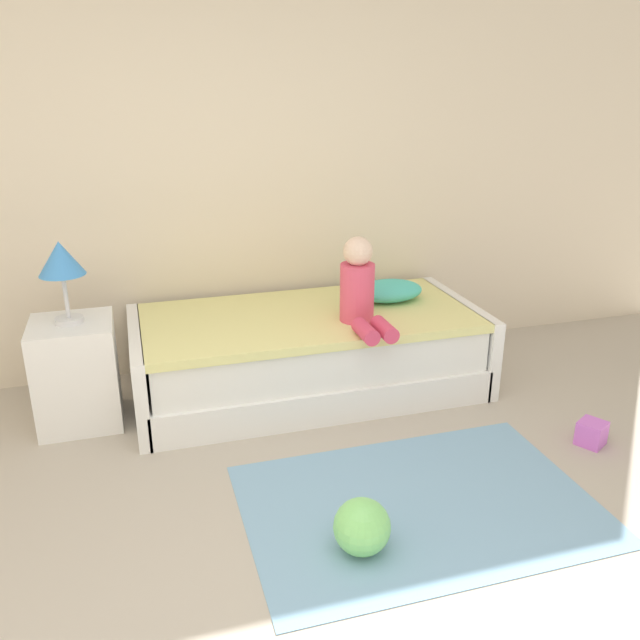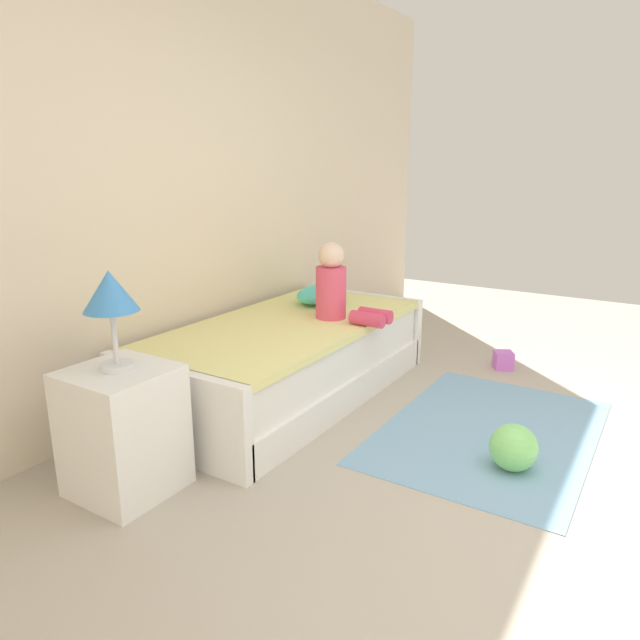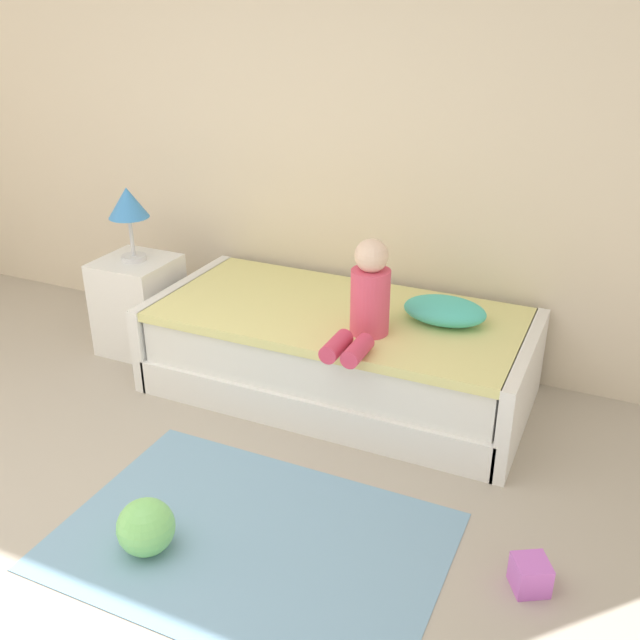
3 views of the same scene
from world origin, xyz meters
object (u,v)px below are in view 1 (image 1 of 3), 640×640
(pillow, at_px, (389,291))
(toy_ball, at_px, (362,527))
(table_lamp, at_px, (61,262))
(child_figure, at_px, (360,289))
(nightstand, at_px, (77,373))
(bed, at_px, (308,352))
(toy_block, at_px, (591,433))

(pillow, height_order, toy_ball, pillow)
(table_lamp, xyz_separation_m, child_figure, (1.60, -0.20, -0.23))
(nightstand, bearing_deg, bed, 1.22)
(bed, relative_size, child_figure, 4.14)
(bed, relative_size, toy_ball, 8.85)
(child_figure, xyz_separation_m, toy_ball, (-0.44, -1.29, -0.59))
(bed, xyz_separation_m, pillow, (0.56, 0.10, 0.32))
(pillow, xyz_separation_m, toy_block, (0.70, -1.18, -0.50))
(toy_ball, distance_m, toy_block, 1.53)
(pillow, relative_size, toy_ball, 1.85)
(table_lamp, height_order, pillow, table_lamp)
(pillow, relative_size, toy_block, 3.35)
(nightstand, distance_m, toy_block, 2.83)
(nightstand, xyz_separation_m, pillow, (1.91, 0.13, 0.26))
(table_lamp, bearing_deg, toy_ball, -52.31)
(nightstand, relative_size, toy_block, 4.56)
(child_figure, height_order, toy_ball, child_figure)
(bed, relative_size, nightstand, 3.52)
(pillow, bearing_deg, toy_ball, -115.20)
(pillow, bearing_deg, table_lamp, -176.15)
(bed, xyz_separation_m, toy_block, (1.27, -1.08, -0.18))
(table_lamp, xyz_separation_m, pillow, (1.91, 0.13, -0.37))
(pillow, xyz_separation_m, toy_ball, (-0.76, -1.62, -0.45))
(nightstand, height_order, child_figure, child_figure)
(toy_ball, bearing_deg, pillow, 64.80)
(nightstand, height_order, pillow, pillow)
(child_figure, distance_m, toy_ball, 1.49)
(toy_ball, bearing_deg, toy_block, 16.83)
(toy_block, bearing_deg, nightstand, 158.18)
(nightstand, bearing_deg, pillow, 3.85)
(bed, bearing_deg, toy_block, -40.36)
(bed, distance_m, toy_block, 1.67)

